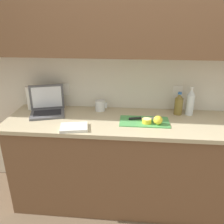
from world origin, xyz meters
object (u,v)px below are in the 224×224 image
at_px(lemon_whole_beside, 158,120).
at_px(bottle_oil_tall, 179,104).
at_px(knife, 139,118).
at_px(paper_towel_roll, 32,98).
at_px(measuring_cup, 100,106).
at_px(cutting_board, 144,122).
at_px(lemon_half_cut, 147,121).
at_px(bottle_green_soda, 190,102).
at_px(laptop, 47,107).

bearing_deg(lemon_whole_beside, bottle_oil_tall, 51.42).
bearing_deg(knife, paper_towel_roll, 155.11).
bearing_deg(measuring_cup, cutting_board, -29.15).
xyz_separation_m(knife, bottle_oil_tall, (0.36, 0.17, 0.08)).
bearing_deg(measuring_cup, paper_towel_roll, -178.58).
bearing_deg(measuring_cup, lemon_half_cut, -31.73).
bearing_deg(bottle_green_soda, knife, -159.83).
bearing_deg(knife, bottle_green_soda, 5.18).
bearing_deg(bottle_green_soda, lemon_half_cut, -148.79).
distance_m(knife, bottle_green_soda, 0.51).
distance_m(lemon_half_cut, lemon_whole_beside, 0.10).
xyz_separation_m(lemon_whole_beside, paper_towel_roll, (-1.20, 0.27, 0.07)).
height_order(cutting_board, paper_towel_roll, paper_towel_roll).
xyz_separation_m(lemon_half_cut, bottle_oil_tall, (0.30, 0.24, 0.07)).
distance_m(lemon_whole_beside, bottle_green_soda, 0.41).
relative_size(lemon_half_cut, paper_towel_roll, 0.34).
distance_m(bottle_green_soda, bottle_oil_tall, 0.11).
distance_m(measuring_cup, paper_towel_roll, 0.67).
relative_size(cutting_board, paper_towel_roll, 1.86).
height_order(lemon_half_cut, paper_towel_roll, paper_towel_roll).
xyz_separation_m(cutting_board, lemon_half_cut, (0.02, -0.04, 0.02)).
distance_m(cutting_board, paper_towel_roll, 1.11).
height_order(laptop, measuring_cup, laptop).
height_order(cutting_board, bottle_green_soda, bottle_green_soda).
relative_size(knife, bottle_green_soda, 1.02).
bearing_deg(bottle_oil_tall, paper_towel_roll, 179.58).
xyz_separation_m(laptop, bottle_oil_tall, (1.22, 0.08, 0.04)).
bearing_deg(lemon_half_cut, knife, 131.61).
bearing_deg(measuring_cup, bottle_oil_tall, -2.08).
distance_m(lemon_half_cut, bottle_green_soda, 0.48).
bearing_deg(bottle_oil_tall, cutting_board, -146.97).
distance_m(cutting_board, knife, 0.06).
xyz_separation_m(knife, paper_towel_roll, (-1.04, 0.18, 0.10)).
bearing_deg(paper_towel_roll, bottle_green_soda, -0.39).
bearing_deg(bottle_oil_tall, lemon_whole_beside, -128.58).
xyz_separation_m(lemon_whole_beside, measuring_cup, (-0.53, 0.29, 0.00)).
xyz_separation_m(laptop, lemon_whole_beside, (1.02, -0.18, -0.01)).
bearing_deg(measuring_cup, knife, -27.97).
bearing_deg(bottle_green_soda, lemon_whole_beside, -140.01).
bearing_deg(lemon_half_cut, paper_towel_roll, 167.06).
relative_size(laptop, lemon_half_cut, 4.70).
distance_m(lemon_whole_beside, paper_towel_roll, 1.23).
relative_size(cutting_board, measuring_cup, 3.70).
xyz_separation_m(lemon_half_cut, lemon_whole_beside, (0.09, -0.02, 0.02)).
xyz_separation_m(laptop, measuring_cup, (0.49, 0.11, -0.01)).
distance_m(knife, lemon_half_cut, 0.10).
relative_size(laptop, bottle_oil_tall, 1.71).
relative_size(cutting_board, lemon_whole_beside, 5.60).
relative_size(lemon_half_cut, lemon_whole_beside, 1.03).
xyz_separation_m(bottle_green_soda, measuring_cup, (-0.84, 0.03, -0.07)).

